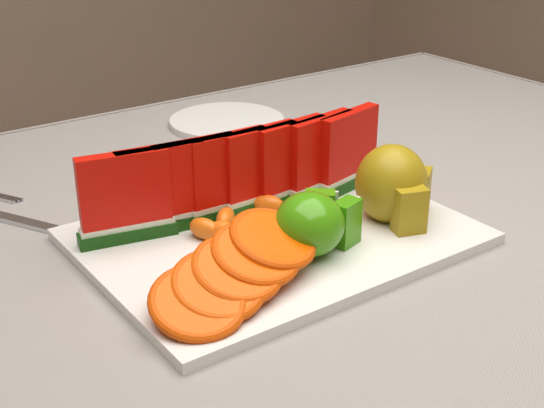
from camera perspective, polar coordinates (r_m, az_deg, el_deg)
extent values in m
cube|color=#4B331E|center=(0.86, 0.28, -3.46)|extent=(1.40, 0.90, 0.03)
cube|color=#4B331E|center=(1.67, 10.25, -3.67)|extent=(0.06, 0.06, 0.72)
cube|color=gray|center=(0.85, 0.28, -2.33)|extent=(1.52, 1.02, 0.01)
cube|color=gray|center=(1.30, -13.01, 2.28)|extent=(1.52, 0.01, 0.20)
cube|color=silver|center=(0.83, 0.23, -2.44)|extent=(0.40, 0.30, 0.01)
ellipsoid|color=#1C781A|center=(0.76, 2.83, -1.52)|extent=(0.08, 0.08, 0.07)
cube|color=#1C781A|center=(0.79, 5.61, -1.40)|extent=(0.04, 0.03, 0.05)
cube|color=beige|center=(0.79, 5.94, -1.29)|extent=(0.03, 0.01, 0.05)
cube|color=#1C781A|center=(0.81, 3.62, -0.65)|extent=(0.04, 0.03, 0.05)
cube|color=beige|center=(0.81, 3.95, -0.55)|extent=(0.03, 0.02, 0.05)
ellipsoid|color=#9B6612|center=(0.85, 8.97, 1.52)|extent=(0.08, 0.08, 0.09)
cube|color=#9B6612|center=(0.83, 10.32, -0.55)|extent=(0.04, 0.03, 0.05)
cube|color=#9B6612|center=(0.88, 11.00, 0.86)|extent=(0.04, 0.04, 0.05)
cylinder|color=silver|center=(1.20, -3.41, 6.21)|extent=(0.22, 0.22, 0.01)
cube|color=silver|center=(0.90, -17.64, -1.46)|extent=(0.09, 0.16, 0.00)
cube|color=silver|center=(0.98, -19.65, 0.33)|extent=(0.02, 0.04, 0.00)
cube|color=silver|center=(0.98, -19.37, 0.40)|extent=(0.02, 0.04, 0.00)
cube|color=silver|center=(0.99, -19.10, 0.47)|extent=(0.02, 0.04, 0.00)
cube|color=#0C3C0A|center=(0.82, -10.77, -2.21)|extent=(0.11, 0.04, 0.01)
cube|color=silver|center=(0.81, -10.83, -1.58)|extent=(0.10, 0.04, 0.01)
cube|color=#B70020|center=(0.80, -11.06, 1.14)|extent=(0.10, 0.04, 0.08)
cube|color=#0C3C0A|center=(0.83, -8.16, -1.61)|extent=(0.11, 0.04, 0.01)
cube|color=silver|center=(0.83, -8.20, -0.98)|extent=(0.10, 0.03, 0.01)
cube|color=#B70020|center=(0.81, -8.38, 1.70)|extent=(0.10, 0.03, 0.08)
cube|color=#0C3C0A|center=(0.84, -5.63, -1.02)|extent=(0.11, 0.03, 0.01)
cube|color=silver|center=(0.84, -5.66, -0.41)|extent=(0.10, 0.03, 0.01)
cube|color=#B70020|center=(0.82, -5.78, 2.25)|extent=(0.10, 0.02, 0.08)
cube|color=#0C3C0A|center=(0.86, -3.19, -0.46)|extent=(0.11, 0.02, 0.01)
cube|color=silver|center=(0.85, -3.20, 0.15)|extent=(0.10, 0.02, 0.01)
cube|color=#B70020|center=(0.84, -3.27, 2.77)|extent=(0.10, 0.02, 0.08)
cube|color=#0C3C0A|center=(0.88, -0.83, 0.09)|extent=(0.11, 0.02, 0.01)
cube|color=silver|center=(0.87, -0.84, 0.69)|extent=(0.10, 0.02, 0.01)
cube|color=#B70020|center=(0.86, -0.86, 3.27)|extent=(0.10, 0.02, 0.08)
cube|color=#0C3C0A|center=(0.89, 1.43, 0.62)|extent=(0.11, 0.03, 0.01)
cube|color=silver|center=(0.89, 1.43, 1.20)|extent=(0.10, 0.03, 0.01)
cube|color=#B70020|center=(0.87, 1.46, 3.74)|extent=(0.10, 0.02, 0.08)
cube|color=#0C3C0A|center=(0.91, 3.60, 1.12)|extent=(0.11, 0.04, 0.01)
cube|color=silver|center=(0.91, 3.61, 1.70)|extent=(0.10, 0.03, 0.01)
cube|color=#B70020|center=(0.89, 3.68, 4.18)|extent=(0.10, 0.03, 0.08)
cube|color=#0C3C0A|center=(0.93, 5.67, 1.60)|extent=(0.11, 0.04, 0.01)
cube|color=silver|center=(0.93, 5.70, 2.17)|extent=(0.10, 0.04, 0.01)
cube|color=#B70020|center=(0.92, 5.81, 4.60)|extent=(0.10, 0.04, 0.08)
cylinder|color=orange|center=(0.67, -5.62, -7.37)|extent=(0.09, 0.09, 0.03)
torus|color=#C64114|center=(0.67, -5.62, -7.37)|extent=(0.10, 0.10, 0.04)
cylinder|color=orange|center=(0.69, -4.09, -6.11)|extent=(0.08, 0.08, 0.03)
torus|color=#C64114|center=(0.69, -4.09, -6.11)|extent=(0.10, 0.09, 0.04)
cylinder|color=orange|center=(0.70, -2.64, -4.90)|extent=(0.08, 0.08, 0.03)
torus|color=#C64114|center=(0.70, -2.64, -4.90)|extent=(0.09, 0.09, 0.04)
cylinder|color=orange|center=(0.72, -1.26, -3.74)|extent=(0.09, 0.09, 0.03)
torus|color=#C64114|center=(0.72, -1.26, -3.74)|extent=(0.10, 0.10, 0.04)
cylinder|color=orange|center=(0.73, 0.06, -2.63)|extent=(0.10, 0.10, 0.03)
torus|color=#C64114|center=(0.73, 0.06, -2.63)|extent=(0.11, 0.11, 0.04)
cylinder|color=orange|center=(0.86, -10.25, -0.27)|extent=(0.07, 0.07, 0.03)
torus|color=#C64114|center=(0.86, -10.25, -0.27)|extent=(0.08, 0.08, 0.03)
cylinder|color=orange|center=(0.88, -7.47, 0.67)|extent=(0.08, 0.08, 0.03)
torus|color=#C64114|center=(0.88, -7.47, 0.67)|extent=(0.09, 0.09, 0.03)
cylinder|color=orange|center=(0.90, -4.80, 1.57)|extent=(0.09, 0.09, 0.03)
torus|color=#C64114|center=(0.90, -4.80, 1.57)|extent=(0.10, 0.10, 0.03)
cylinder|color=orange|center=(0.92, -2.25, 2.43)|extent=(0.09, 0.09, 0.03)
torus|color=#C64114|center=(0.92, -2.25, 2.43)|extent=(0.10, 0.10, 0.03)
cylinder|color=orange|center=(0.95, 0.17, 3.23)|extent=(0.10, 0.10, 0.03)
torus|color=#C64114|center=(0.95, 0.17, 3.23)|extent=(0.11, 0.11, 0.03)
cylinder|color=orange|center=(0.97, 2.48, 3.99)|extent=(0.10, 0.10, 0.03)
torus|color=#C64114|center=(0.97, 2.48, 3.99)|extent=(0.11, 0.11, 0.03)
ellipsoid|color=orange|center=(0.81, -5.10, -1.86)|extent=(0.03, 0.04, 0.02)
ellipsoid|color=orange|center=(0.80, -3.59, -2.12)|extent=(0.03, 0.04, 0.02)
ellipsoid|color=orange|center=(0.83, -3.53, -1.11)|extent=(0.04, 0.04, 0.02)
ellipsoid|color=orange|center=(0.82, 0.18, -1.26)|extent=(0.04, 0.04, 0.02)
ellipsoid|color=orange|center=(0.86, -0.28, -0.07)|extent=(0.04, 0.04, 0.02)
ellipsoid|color=orange|center=(0.85, 2.42, -0.41)|extent=(0.04, 0.04, 0.02)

